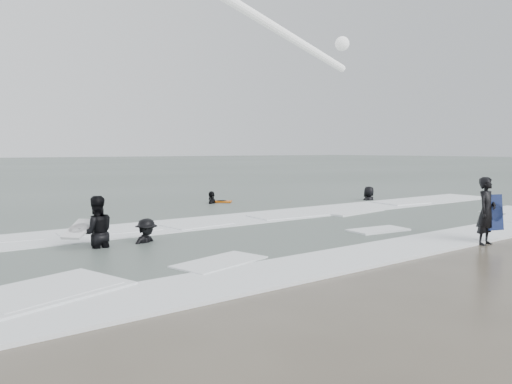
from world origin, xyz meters
TOP-DOWN VIEW (x-y plane):
  - ground at (0.00, 0.00)m, footprint 320.00×320.00m
  - surfer_centre at (2.82, -1.50)m, footprint 0.70×0.49m
  - surfer_wading at (-5.76, 3.99)m, footprint 1.00×0.81m
  - surfer_breaker at (-4.50, 3.78)m, footprint 1.13×0.86m
  - surfer_right_near at (2.00, 11.17)m, footprint 1.05×1.03m
  - surfer_right_far at (8.97, 7.85)m, footprint 1.06×0.85m
  - surf_foam at (0.00, 3.70)m, footprint 30.03×9.06m
  - bodyboards at (-0.23, 4.63)m, footprint 10.02×13.40m
  - airshow_jet at (38.64, 56.10)m, footprint 53.78×19.06m

SIDE VIEW (x-z plane):
  - ground at x=0.00m, z-range 0.00..0.00m
  - surfer_centre at x=2.82m, z-range -0.91..0.91m
  - surfer_wading at x=-5.76m, z-range -0.96..0.96m
  - surfer_breaker at x=-4.50m, z-range -0.78..0.78m
  - surfer_right_near at x=2.00m, z-range -0.88..0.88m
  - surfer_right_far at x=8.97m, z-range -0.94..0.94m
  - surf_foam at x=0.00m, z-range 0.00..0.08m
  - bodyboards at x=-0.23m, z-range -0.13..1.12m
  - airshow_jet at x=38.64m, z-range 17.75..26.70m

